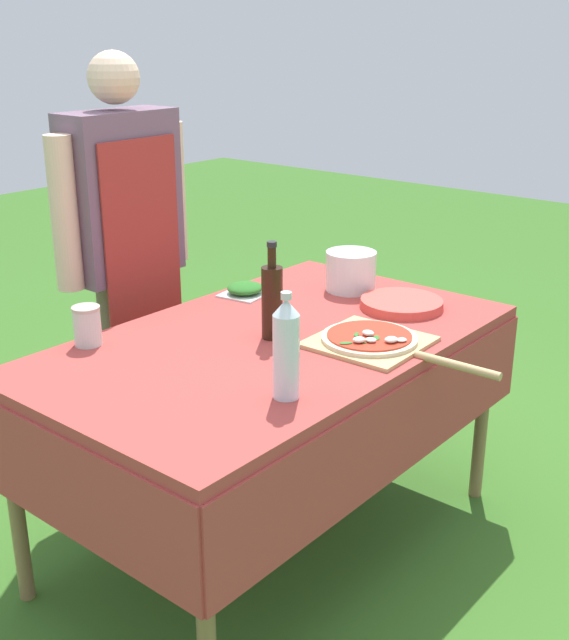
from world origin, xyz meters
The scene contains 10 objects.
ground_plane centered at (0.00, 0.00, 0.00)m, with size 12.00×12.00×0.00m, color #386B23.
prep_table centered at (0.00, 0.00, 0.65)m, with size 1.50×0.90×0.72m.
person_cook centered at (0.06, 0.74, 0.90)m, with size 0.58×0.19×1.53m.
pizza_on_peel centered at (0.14, -0.27, 0.74)m, with size 0.32×0.57×0.05m.
oil_bottle centered at (0.00, 0.00, 0.84)m, with size 0.06×0.06×0.30m.
water_bottle centered at (-0.29, -0.30, 0.85)m, with size 0.07×0.07×0.28m.
herb_container centered at (0.25, 0.34, 0.74)m, with size 0.18×0.17×0.04m.
mixing_tub centered at (0.54, 0.09, 0.79)m, with size 0.18×0.18×0.14m, color silver.
plate_stack centered at (0.48, -0.15, 0.74)m, with size 0.28×0.28×0.03m.
sauce_jar centered at (-0.39, 0.38, 0.77)m, with size 0.08×0.08×0.12m.
Camera 1 is at (-1.70, -1.47, 1.59)m, focal length 45.00 mm.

